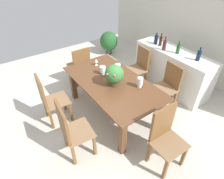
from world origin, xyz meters
name	(u,v)px	position (x,y,z in m)	size (l,w,h in m)	color
ground_plane	(111,112)	(0.00, 0.00, 0.00)	(7.04, 7.04, 0.00)	beige
back_wall	(204,25)	(0.00, 2.60, 1.30)	(6.40, 0.10, 2.60)	beige
dining_table	(112,88)	(0.00, 0.02, 0.62)	(1.99, 1.08, 0.76)	brown
chair_head_end	(80,64)	(-1.32, 0.03, 0.52)	(0.43, 0.47, 0.93)	brown
chair_near_right	(71,129)	(0.44, -1.04, 0.57)	(0.50, 0.46, 1.04)	brown
chair_far_left	(139,66)	(-0.44, 1.08, 0.53)	(0.47, 0.49, 0.97)	brown
chair_foot_end	(165,135)	(1.31, 0.03, 0.57)	(0.43, 0.48, 1.03)	brown
chair_near_left	(49,98)	(-0.45, -1.04, 0.55)	(0.47, 0.48, 1.01)	brown
chair_far_right	(168,84)	(0.46, 1.07, 0.53)	(0.49, 0.45, 0.95)	brown
flower_centerpiece	(114,75)	(0.09, -0.01, 0.96)	(0.33, 0.34, 0.38)	#4C3828
crystal_vase_left	(103,69)	(-0.32, 0.02, 0.86)	(0.11, 0.11, 0.16)	silver
crystal_vase_center_near	(140,82)	(0.42, 0.32, 0.87)	(0.10, 0.10, 0.19)	silver
crystal_vase_right	(118,68)	(-0.14, 0.25, 0.89)	(0.10, 0.10, 0.22)	silver
wine_glass	(96,61)	(-0.68, 0.10, 0.86)	(0.07, 0.07, 0.15)	silver
kitchen_counter	(171,70)	(0.04, 1.67, 0.47)	(1.83, 0.59, 0.93)	silver
wine_bottle_clear	(164,45)	(-0.14, 1.50, 1.05)	(0.08, 0.08, 0.30)	#511E28
wine_bottle_green	(161,41)	(-0.35, 1.61, 1.04)	(0.07, 0.07, 0.28)	black
wine_bottle_amber	(199,56)	(0.58, 1.68, 1.04)	(0.08, 0.08, 0.28)	#0F1E38
wine_bottle_tall	(178,49)	(0.14, 1.61, 1.04)	(0.07, 0.07, 0.28)	#194C1E
wine_bottle_dark	(156,39)	(-0.49, 1.61, 1.04)	(0.08, 0.08, 0.25)	#0F1E38
potted_plant_floor	(109,42)	(-2.30, 1.51, 0.39)	(0.54, 0.54, 0.70)	#423D38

